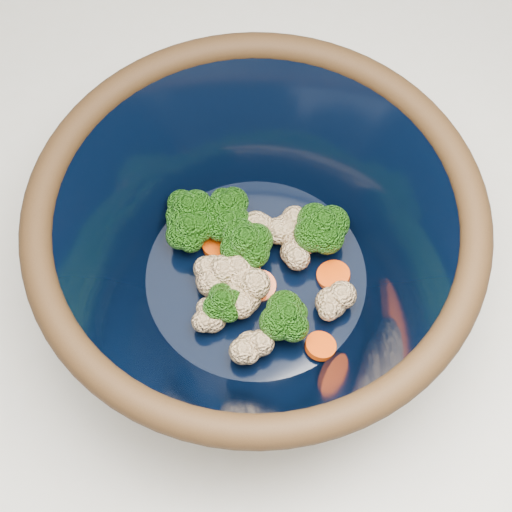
# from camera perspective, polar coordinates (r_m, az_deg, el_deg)

# --- Properties ---
(ground) EXTENTS (3.00, 3.00, 0.00)m
(ground) POSITION_cam_1_polar(r_m,az_deg,el_deg) (1.55, 0.73, -16.53)
(ground) COLOR #9E7A54
(ground) RESTS_ON ground
(counter) EXTENTS (1.20, 1.20, 0.90)m
(counter) POSITION_cam_1_polar(r_m,az_deg,el_deg) (1.11, 1.00, -12.41)
(counter) COLOR silver
(counter) RESTS_ON ground
(mixing_bowl) EXTENTS (0.38, 0.38, 0.16)m
(mixing_bowl) POSITION_cam_1_polar(r_m,az_deg,el_deg) (0.61, 0.00, 0.66)
(mixing_bowl) COLOR black
(mixing_bowl) RESTS_ON counter
(vegetable_pile) EXTENTS (0.16, 0.20, 0.06)m
(vegetable_pile) POSITION_cam_1_polar(r_m,az_deg,el_deg) (0.64, -0.53, 0.09)
(vegetable_pile) COLOR #608442
(vegetable_pile) RESTS_ON mixing_bowl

